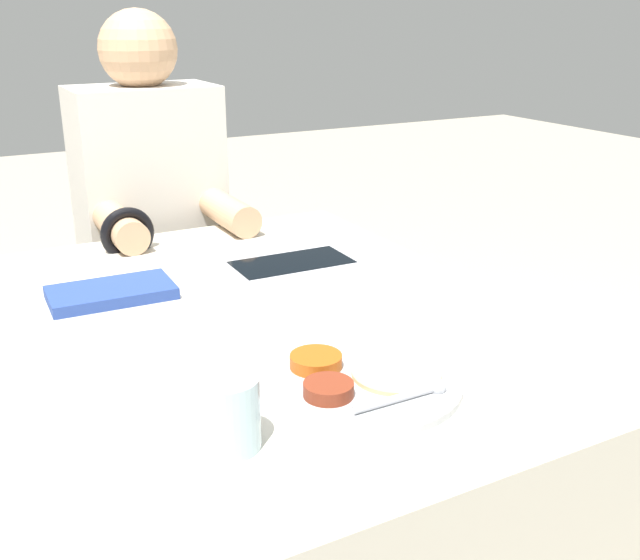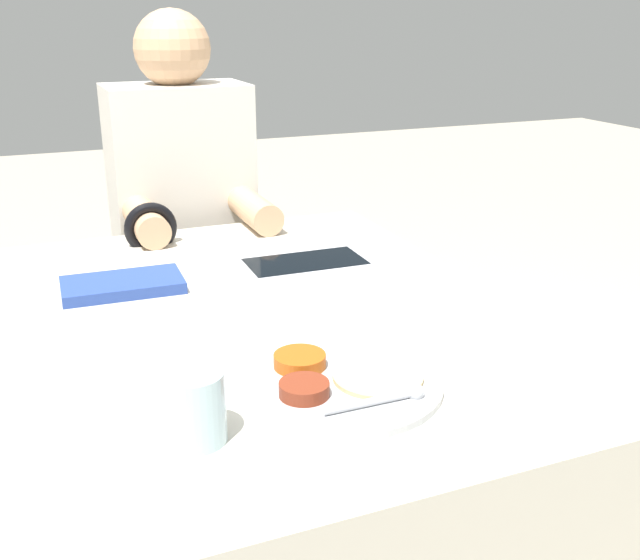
% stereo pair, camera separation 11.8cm
% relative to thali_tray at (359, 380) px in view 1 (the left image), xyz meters
% --- Properties ---
extents(dining_table, '(0.97, 1.06, 0.76)m').
position_rel_thali_tray_xyz_m(dining_table, '(-0.09, 0.28, -0.39)').
color(dining_table, beige).
rests_on(dining_table, ground_plane).
extents(thali_tray, '(0.26, 0.26, 0.03)m').
position_rel_thali_tray_xyz_m(thali_tray, '(0.00, 0.00, 0.00)').
color(thali_tray, '#B7BABF').
rests_on(thali_tray, dining_table).
extents(red_notebook, '(0.21, 0.12, 0.02)m').
position_rel_thali_tray_xyz_m(red_notebook, '(-0.21, 0.47, 0.00)').
color(red_notebook, silver).
rests_on(red_notebook, dining_table).
extents(tablet_device, '(0.25, 0.14, 0.01)m').
position_rel_thali_tray_xyz_m(tablet_device, '(0.14, 0.47, -0.00)').
color(tablet_device, '#B7B7BC').
rests_on(tablet_device, dining_table).
extents(person_diner, '(0.34, 0.41, 1.22)m').
position_rel_thali_tray_xyz_m(person_diner, '(0.01, 0.97, -0.18)').
color(person_diner, black).
rests_on(person_diner, ground_plane).
extents(drinking_glass, '(0.07, 0.07, 0.09)m').
position_rel_thali_tray_xyz_m(drinking_glass, '(-0.20, -0.05, 0.03)').
color(drinking_glass, silver).
rests_on(drinking_glass, dining_table).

